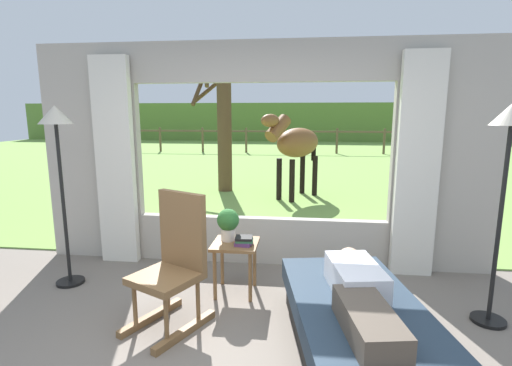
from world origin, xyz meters
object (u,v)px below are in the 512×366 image
recliner_sofa (356,326)px  horse (296,144)px  floor_lamp_right (509,148)px  side_table (235,252)px  floor_lamp_left (58,142)px  rocking_chair (174,262)px  reclining_person (359,291)px  pasture_tree (223,120)px  potted_plant (228,223)px  book_stack (244,241)px

recliner_sofa → horse: horse is taller
floor_lamp_right → horse: size_ratio=1.07×
side_table → floor_lamp_left: size_ratio=0.28×
rocking_chair → horse: 5.03m
recliner_sofa → reclining_person: size_ratio=1.27×
floor_lamp_right → pasture_tree: 6.22m
floor_lamp_left → recliner_sofa: bearing=-17.1°
horse → potted_plant: bearing=116.2°
recliner_sofa → pasture_tree: bearing=100.9°
recliner_sofa → floor_lamp_left: 3.21m
reclining_person → book_stack: (-0.96, 0.86, 0.04)m
floor_lamp_left → horse: size_ratio=1.06×
recliner_sofa → reclining_person: bearing=-99.6°
potted_plant → rocking_chair: bearing=-116.5°
horse → pasture_tree: 1.81m
recliner_sofa → book_stack: (-0.96, 0.81, 0.34)m
recliner_sofa → potted_plant: size_ratio=5.71×
side_table → pasture_tree: size_ratio=0.16×
reclining_person → floor_lamp_right: size_ratio=0.78×
reclining_person → floor_lamp_right: floor_lamp_right is taller
rocking_chair → horse: bearing=105.9°
potted_plant → floor_lamp_left: (-1.69, -0.06, 0.78)m
reclining_person → floor_lamp_left: size_ratio=0.78×
side_table → book_stack: bearing=-31.8°
horse → side_table: bearing=117.3°
side_table → pasture_tree: 5.20m
recliner_sofa → potted_plant: (-1.13, 0.92, 0.48)m
floor_lamp_right → pasture_tree: pasture_tree is taller
recliner_sofa → side_table: 1.38m
side_table → reclining_person: bearing=-41.0°
book_stack → rocking_chair: bearing=-133.0°
rocking_chair → potted_plant: size_ratio=3.50×
rocking_chair → floor_lamp_left: 1.76m
floor_lamp_right → side_table: bearing=172.7°
floor_lamp_left → floor_lamp_right: 4.02m
floor_lamp_right → reclining_person: bearing=-152.3°
potted_plant → horse: (0.59, 4.25, 0.45)m
pasture_tree → floor_lamp_left: bearing=-97.4°
floor_lamp_right → horse: bearing=110.7°
book_stack → floor_lamp_right: 2.36m
horse → floor_lamp_left: bearing=96.3°
recliner_sofa → horse: 5.29m
reclining_person → side_table: (-1.05, 0.91, -0.10)m
recliner_sofa → pasture_tree: 6.35m
reclining_person → pasture_tree: bearing=100.7°
rocking_chair → floor_lamp_left: floor_lamp_left is taller
reclining_person → pasture_tree: (-2.17, 5.85, 1.10)m
reclining_person → floor_lamp_left: 3.11m
reclining_person → horse: horse is taller
recliner_sofa → potted_plant: potted_plant is taller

